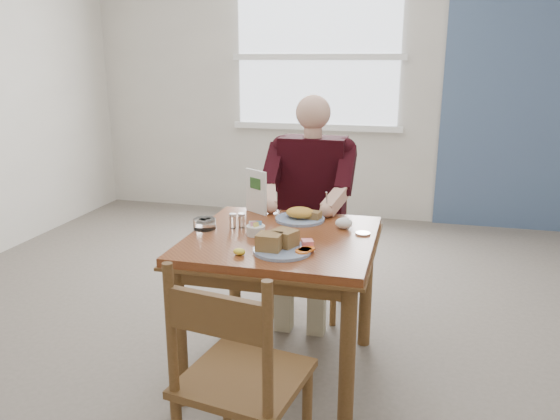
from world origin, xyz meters
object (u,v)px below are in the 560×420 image
(near_plate, at_px, (281,244))
(far_plate, at_px, (301,215))
(chair_far, at_px, (312,238))
(chair_near, at_px, (238,382))
(diner, at_px, (310,191))
(table, at_px, (282,257))

(near_plate, relative_size, far_plate, 0.95)
(chair_far, height_order, chair_near, same)
(chair_far, relative_size, chair_near, 1.00)
(diner, bearing_deg, table, -90.00)
(chair_near, height_order, diner, diner)
(table, distance_m, far_plate, 0.31)
(diner, relative_size, near_plate, 4.53)
(chair_near, xyz_separation_m, near_plate, (-0.01, 0.63, 0.30))
(chair_far, distance_m, near_plate, 1.06)
(table, xyz_separation_m, far_plate, (0.04, 0.28, 0.14))
(table, xyz_separation_m, chair_far, (0.00, 0.80, -0.16))
(table, bearing_deg, chair_near, -86.17)
(table, bearing_deg, diner, 90.00)
(chair_far, xyz_separation_m, far_plate, (0.04, -0.52, 0.30))
(diner, bearing_deg, chair_near, -87.91)
(table, relative_size, diner, 0.66)
(near_plate, height_order, far_plate, near_plate)
(table, height_order, chair_near, chair_near)
(chair_near, relative_size, near_plate, 3.11)
(table, bearing_deg, near_plate, -76.77)
(table, bearing_deg, far_plate, 82.58)
(chair_near, bearing_deg, diner, 92.09)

